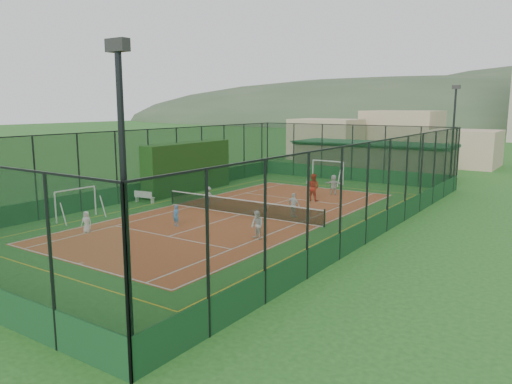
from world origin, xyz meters
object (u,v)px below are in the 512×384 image
child_near_left (86,222)px  child_far_right (294,205)px  child_near_mid (176,216)px  child_near_right (257,225)px  child_far_back (334,185)px  coach (313,187)px  floodlight_se (125,215)px  futsal_goal_far (328,172)px  floodlight_ne (453,139)px  white_bench (145,197)px  child_far_left (208,196)px  clubhouse (372,158)px  futsal_goal_near (76,204)px

child_near_left → child_far_right: child_far_right is taller
child_near_mid → child_near_right: bearing=2.3°
child_near_mid → child_far_back: (2.98, 14.18, 0.16)m
coach → floodlight_se: bearing=108.3°
futsal_goal_far → child_near_left: 22.72m
child_near_mid → child_far_back: size_ratio=0.79×
floodlight_ne → child_far_right: 16.69m
child_near_left → child_near_right: 9.23m
child_far_right → futsal_goal_far: bearing=-64.2°
child_near_mid → coach: bearing=75.2°
white_bench → child_far_left: 4.60m
clubhouse → child_near_right: 26.56m
child_near_mid → coach: coach is taller
child_near_right → child_far_right: 5.52m
white_bench → floodlight_ne: bearing=39.0°
clubhouse → child_near_mid: 26.50m
clubhouse → coach: bearing=-84.0°
clubhouse → child_near_left: 30.53m
child_near_mid → child_near_right: child_near_right is taller
floodlight_ne → child_far_left: 19.94m
floodlight_ne → child_near_left: size_ratio=7.12×
floodlight_ne → child_far_right: bearing=-109.6°
white_bench → child_far_left: child_far_left is taller
futsal_goal_near → child_far_back: bearing=-28.1°
clubhouse → child_far_right: size_ratio=10.25×
futsal_goal_near → white_bench: bearing=5.1°
child_far_left → child_far_right: (6.70, 0.00, 0.11)m
floodlight_ne → child_far_left: size_ratio=6.49×
coach → child_far_left: bearing=47.1°
clubhouse → child_far_right: bearing=-81.5°
white_bench → coach: bearing=29.8°
child_far_right → clubhouse: bearing=-73.3°
child_far_back → coach: (-0.09, -3.21, 0.22)m
futsal_goal_far → child_far_right: 13.72m
child_far_back → coach: 3.22m
floodlight_se → child_far_left: floodlight_se is taller
futsal_goal_far → child_far_right: size_ratio=2.06×
child_near_right → futsal_goal_near: bearing=-150.9°
floodlight_ne → coach: (-6.97, -10.08, -3.14)m
child_near_right → coach: coach is taller
child_far_left → child_far_back: size_ratio=0.84×
child_near_left → child_near_right: child_near_right is taller
white_bench → child_far_back: 14.08m
floodlight_ne → child_near_mid: floodlight_ne is taller
futsal_goal_near → child_far_back: futsal_goal_near is taller
child_far_back → clubhouse: bearing=-91.2°
floodlight_ne → white_bench: floodlight_ne is taller
clubhouse → child_far_left: (-3.59, -20.80, -0.93)m
floodlight_ne → child_near_right: 21.57m
floodlight_se → white_bench: size_ratio=5.43×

